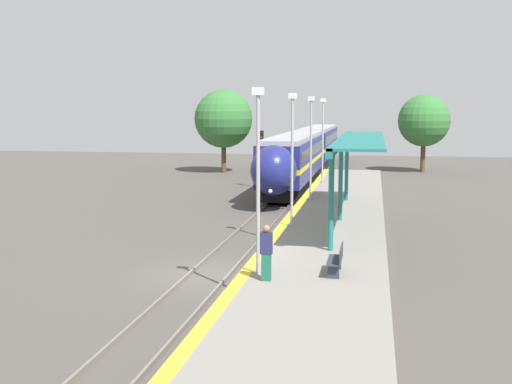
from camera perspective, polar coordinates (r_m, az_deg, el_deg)
ground_plane at (r=23.45m, az=-4.07°, el=-7.40°), size 120.00×120.00×0.00m
rail_left at (r=23.62m, az=-5.78°, el=-7.13°), size 0.08×90.00×0.15m
rail_right at (r=23.26m, az=-2.34°, el=-7.32°), size 0.08×90.00×0.15m
train at (r=55.93m, az=4.58°, el=3.70°), size 2.84×40.76×4.04m
platform_right at (r=22.70m, az=5.66°, el=-6.81°), size 4.65×64.00×0.86m
platform_bench at (r=20.29m, az=7.24°, el=-5.96°), size 0.44×1.54×0.89m
person_waiting at (r=19.29m, az=0.92°, el=-5.34°), size 0.36×0.22×1.70m
railway_signal at (r=47.94m, az=0.50°, el=3.48°), size 0.28×0.28×4.32m
lamppost_near at (r=19.70m, az=0.18°, el=2.02°), size 0.36×0.20×5.79m
lamppost_mid at (r=27.85m, az=3.23°, el=3.63°), size 0.36×0.20×5.79m
lamppost_far at (r=36.06m, az=4.90°, el=4.50°), size 0.36×0.20×5.79m
lamppost_farthest at (r=44.29m, az=5.95°, el=5.05°), size 0.36×0.20×5.79m
station_canopy at (r=29.55m, az=8.70°, el=4.30°), size 2.02×15.93×3.82m
background_tree_left at (r=59.53m, az=-2.91°, el=6.50°), size 5.36×5.36×7.66m
background_tree_right at (r=61.81m, az=14.72°, el=6.14°), size 4.80×4.80×7.21m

